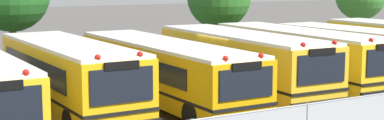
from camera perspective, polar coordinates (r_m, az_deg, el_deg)
The scene contains 6 objects.
ground_plane at distance 24.55m, azimuth 4.27°, elevation -3.36°, with size 160.00×160.00×0.00m, color #514F4C.
school_bus_1 at distance 21.03m, azimuth -12.19°, elevation -1.45°, with size 2.65×9.69×2.74m.
school_bus_2 at distance 22.31m, azimuth -2.95°, elevation -0.95°, with size 2.57×11.38×2.58m.
school_bus_3 at distance 24.14m, azimuth 4.86°, elevation -0.09°, with size 2.82×10.37×2.74m.
school_bus_4 at distance 26.49m, azimuth 10.56°, elevation 0.48°, with size 2.79×10.66×2.70m.
school_bus_5 at distance 28.91m, azimuth 16.01°, elevation 0.83°, with size 2.69×9.34×2.60m.
Camera 1 is at (-13.48, -19.93, 4.85)m, focal length 53.65 mm.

